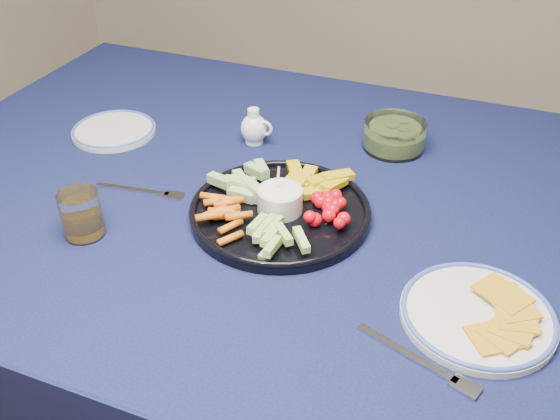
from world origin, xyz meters
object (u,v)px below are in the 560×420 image
at_px(cheese_plate, 478,313).
at_px(juice_tumbler, 82,217).
at_px(pickle_bowl, 394,136).
at_px(dining_table, 314,235).
at_px(crudite_platter, 279,208).
at_px(creamer_pitcher, 254,128).
at_px(side_plate_extra, 114,130).

bearing_deg(cheese_plate, juice_tumbler, -176.55).
distance_m(pickle_bowl, juice_tumbler, 0.64).
relative_size(dining_table, crudite_platter, 5.23).
distance_m(crudite_platter, cheese_plate, 0.38).
distance_m(dining_table, juice_tumbler, 0.43).
xyz_separation_m(creamer_pitcher, juice_tumbler, (-0.14, -0.40, 0.00)).
bearing_deg(crudite_platter, cheese_plate, -19.99).
relative_size(pickle_bowl, cheese_plate, 0.58).
bearing_deg(juice_tumbler, dining_table, 37.41).
height_order(dining_table, pickle_bowl, pickle_bowl).
relative_size(dining_table, cheese_plate, 7.56).
distance_m(cheese_plate, juice_tumbler, 0.65).
height_order(juice_tumbler, side_plate_extra, juice_tumbler).
relative_size(crudite_platter, side_plate_extra, 1.78).
relative_size(crudite_platter, pickle_bowl, 2.49).
xyz_separation_m(pickle_bowl, cheese_plate, (0.23, -0.45, -0.02)).
height_order(crudite_platter, pickle_bowl, crudite_platter).
bearing_deg(juice_tumbler, cheese_plate, 3.45).
xyz_separation_m(creamer_pitcher, cheese_plate, (0.51, -0.36, -0.02)).
bearing_deg(creamer_pitcher, dining_table, -38.49).
distance_m(juice_tumbler, side_plate_extra, 0.36).
distance_m(pickle_bowl, side_plate_extra, 0.60).
bearing_deg(cheese_plate, creamer_pitcher, 144.50).
bearing_deg(crudite_platter, dining_table, 63.69).
height_order(pickle_bowl, side_plate_extra, pickle_bowl).
relative_size(pickle_bowl, juice_tumbler, 1.58).
height_order(dining_table, cheese_plate, cheese_plate).
xyz_separation_m(pickle_bowl, side_plate_extra, (-0.58, -0.16, -0.02)).
height_order(creamer_pitcher, juice_tumbler, juice_tumbler).
bearing_deg(cheese_plate, side_plate_extra, 160.54).
distance_m(dining_table, creamer_pitcher, 0.27).
bearing_deg(juice_tumbler, side_plate_extra, 116.34).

